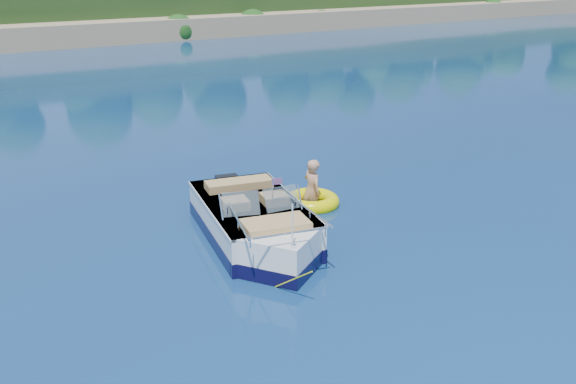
% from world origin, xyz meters
% --- Properties ---
extents(ground, '(160.00, 160.00, 0.00)m').
position_xyz_m(ground, '(0.00, 0.00, 0.00)').
color(ground, '#091941').
rests_on(ground, ground).
extents(motorboat, '(2.60, 5.00, 1.70)m').
position_xyz_m(motorboat, '(1.22, 1.24, 0.33)').
color(motorboat, white).
rests_on(motorboat, ground).
extents(tow_tube, '(1.27, 1.27, 0.34)m').
position_xyz_m(tow_tube, '(3.36, 2.31, 0.09)').
color(tow_tube, '#EBE200').
rests_on(tow_tube, ground).
extents(boy, '(0.41, 0.86, 1.66)m').
position_xyz_m(boy, '(3.37, 2.36, 0.00)').
color(boy, tan).
rests_on(boy, ground).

